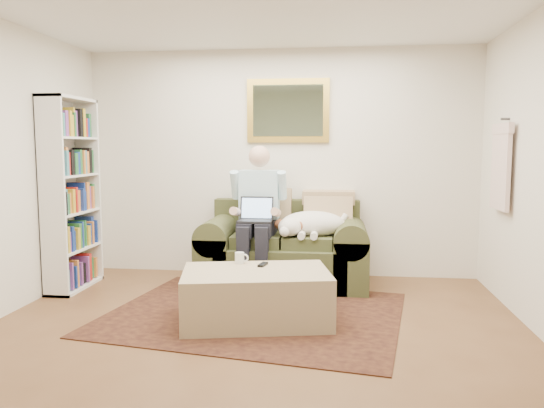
% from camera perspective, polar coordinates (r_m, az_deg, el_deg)
% --- Properties ---
extents(room_shell, '(4.51, 5.00, 2.61)m').
position_cam_1_polar(room_shell, '(4.03, -2.39, 3.43)').
color(room_shell, brown).
rests_on(room_shell, ground).
extents(rug, '(2.83, 2.41, 0.01)m').
position_cam_1_polar(rug, '(4.85, -1.90, -11.68)').
color(rug, black).
rests_on(rug, room_shell).
extents(sofa, '(1.79, 0.91, 1.07)m').
position_cam_1_polar(sofa, '(5.78, 1.26, -5.63)').
color(sofa, '#444324').
rests_on(sofa, room_shell).
extents(seated_man, '(0.59, 0.84, 1.50)m').
position_cam_1_polar(seated_man, '(5.58, -1.64, -1.44)').
color(seated_man, '#8CC9D8').
rests_on(seated_man, sofa).
extents(laptop, '(0.35, 0.27, 0.25)m').
position_cam_1_polar(laptop, '(5.51, -1.75, -1.16)').
color(laptop, black).
rests_on(laptop, seated_man).
extents(sleeping_dog, '(0.74, 0.46, 0.27)m').
position_cam_1_polar(sleeping_dog, '(5.61, 4.45, -2.13)').
color(sleeping_dog, white).
rests_on(sleeping_dog, sofa).
extents(ottoman, '(1.36, 1.01, 0.45)m').
position_cam_1_polar(ottoman, '(4.58, -1.74, -9.91)').
color(ottoman, tan).
rests_on(ottoman, room_shell).
extents(coffee_mug, '(0.08, 0.08, 0.10)m').
position_cam_1_polar(coffee_mug, '(4.80, -3.51, -5.80)').
color(coffee_mug, white).
rests_on(coffee_mug, ottoman).
extents(tv_remote, '(0.08, 0.16, 0.02)m').
position_cam_1_polar(tv_remote, '(4.71, -0.99, -6.52)').
color(tv_remote, black).
rests_on(tv_remote, ottoman).
extents(bookshelf, '(0.28, 0.80, 2.00)m').
position_cam_1_polar(bookshelf, '(5.92, -20.80, 1.01)').
color(bookshelf, white).
rests_on(bookshelf, room_shell).
extents(wall_mirror, '(0.94, 0.04, 0.72)m').
position_cam_1_polar(wall_mirror, '(6.13, 1.73, 10.00)').
color(wall_mirror, gold).
rests_on(wall_mirror, room_shell).
extents(hanging_shirt, '(0.06, 0.52, 0.90)m').
position_cam_1_polar(hanging_shirt, '(5.44, 23.41, 4.17)').
color(hanging_shirt, '#F4D6C9').
rests_on(hanging_shirt, room_shell).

